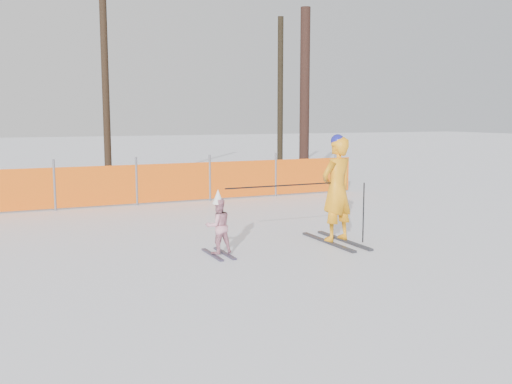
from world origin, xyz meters
The scene contains 6 objects.
ground centered at (0.00, 0.00, 0.00)m, with size 120.00×120.00×0.00m, color white.
adult centered at (1.56, 0.42, 0.98)m, with size 0.78×1.70×1.96m.
child centered at (-0.72, 0.41, 0.50)m, with size 0.46×0.88×1.09m.
ski_poles centered at (0.98, 0.35, 0.90)m, with size 2.62×0.22×1.11m.
safety_fence centered at (-2.50, 6.29, 0.56)m, with size 16.51×0.06×1.25m.
tree_trunks centered at (4.18, 10.10, 3.07)m, with size 6.86×2.03×6.61m.
Camera 1 is at (-4.00, -8.21, 2.27)m, focal length 40.00 mm.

